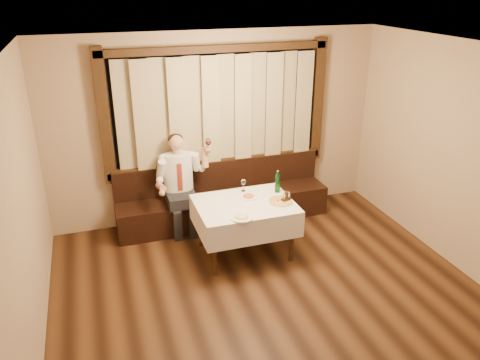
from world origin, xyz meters
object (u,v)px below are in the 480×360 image
object	(u,v)px
pasta_cream	(242,215)
pizza	(281,201)
green_bottle	(277,183)
seated_man	(180,177)
pasta_red	(248,195)
banquette	(223,201)
dining_table	(245,210)
cruet_caddy	(286,198)

from	to	relation	value
pasta_cream	pizza	bearing A→B (deg)	22.36
green_bottle	seated_man	size ratio (longest dim) A/B	0.22
pasta_red	pasta_cream	size ratio (longest dim) A/B	0.83
pasta_red	seated_man	bearing A→B (deg)	134.21
pasta_cream	banquette	bearing A→B (deg)	83.11
pasta_cream	pasta_red	bearing A→B (deg)	62.79
pasta_red	seated_man	xyz separation A→B (m)	(-0.77, 0.79, 0.05)
banquette	dining_table	size ratio (longest dim) A/B	2.52
pasta_red	pasta_cream	world-z (taller)	pasta_cream
banquette	cruet_caddy	world-z (taller)	banquette
green_bottle	cruet_caddy	xyz separation A→B (m)	(0.00, -0.30, -0.09)
pizza	seated_man	distance (m)	1.54
banquette	pasta_red	distance (m)	1.01
pasta_red	cruet_caddy	size ratio (longest dim) A/B	1.70
banquette	pasta_red	size ratio (longest dim) A/B	13.35
banquette	pizza	size ratio (longest dim) A/B	9.84
pizza	green_bottle	size ratio (longest dim) A/B	1.03
dining_table	pasta_cream	world-z (taller)	pasta_cream
pizza	cruet_caddy	world-z (taller)	cruet_caddy
pizza	pasta_cream	size ratio (longest dim) A/B	1.13
banquette	pasta_cream	size ratio (longest dim) A/B	11.13
dining_table	pizza	xyz separation A→B (m)	(0.45, -0.13, 0.12)
green_bottle	pizza	bearing A→B (deg)	-104.60
banquette	pizza	distance (m)	1.32
dining_table	pasta_red	world-z (taller)	pasta_red
green_bottle	cruet_caddy	world-z (taller)	green_bottle
seated_man	pizza	bearing A→B (deg)	-43.44
pasta_red	green_bottle	world-z (taller)	green_bottle
pizza	pasta_red	world-z (taller)	pasta_red
dining_table	pasta_cream	bearing A→B (deg)	-114.05
green_bottle	dining_table	bearing A→B (deg)	-161.03
dining_table	seated_man	size ratio (longest dim) A/B	0.88
pasta_red	seated_man	size ratio (longest dim) A/B	0.17
pizza	green_bottle	bearing A→B (deg)	75.40
cruet_caddy	pasta_red	bearing A→B (deg)	133.84
banquette	green_bottle	bearing A→B (deg)	-57.79
pizza	cruet_caddy	bearing A→B (deg)	2.24
dining_table	seated_man	distance (m)	1.16
dining_table	green_bottle	bearing A→B (deg)	18.97
pasta_cream	cruet_caddy	bearing A→B (deg)	20.24
cruet_caddy	seated_man	distance (m)	1.60
pasta_red	green_bottle	xyz separation A→B (m)	(0.43, 0.04, 0.10)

